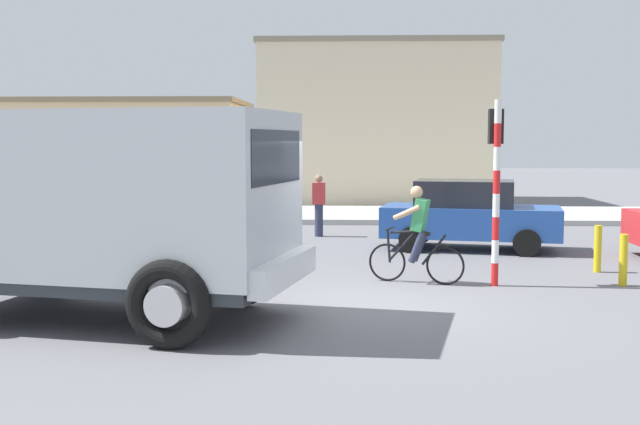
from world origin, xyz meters
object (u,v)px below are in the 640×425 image
(bollard_near, at_px, (623,260))
(car_white_mid, at_px, (50,211))
(truck_foreground, at_px, (101,201))
(cyclist, at_px, (417,235))
(bollard_far, at_px, (598,249))
(traffic_light_pole, at_px, (496,166))
(car_red_near, at_px, (469,214))
(pedestrian_near_kerb, at_px, (319,204))

(bollard_near, bearing_deg, car_white_mid, 157.23)
(truck_foreground, bearing_deg, cyclist, 32.38)
(truck_foreground, height_order, bollard_near, truck_foreground)
(truck_foreground, xyz_separation_m, bollard_far, (8.20, 4.23, -1.22))
(bollard_near, bearing_deg, cyclist, 178.11)
(traffic_light_pole, height_order, bollard_far, traffic_light_pole)
(traffic_light_pole, xyz_separation_m, bollard_far, (2.22, 1.41, -1.62))
(cyclist, relative_size, bollard_far, 1.91)
(bollard_near, distance_m, bollard_far, 1.40)
(car_red_near, bearing_deg, pedestrian_near_kerb, 146.62)
(car_red_near, bearing_deg, bollard_near, -65.86)
(car_white_mid, distance_m, pedestrian_near_kerb, 6.70)
(car_red_near, height_order, car_white_mid, same)
(truck_foreground, distance_m, traffic_light_pole, 6.62)
(truck_foreground, relative_size, pedestrian_near_kerb, 3.58)
(traffic_light_pole, relative_size, bollard_far, 3.56)
(cyclist, bearing_deg, traffic_light_pole, -5.42)
(car_white_mid, bearing_deg, pedestrian_near_kerb, 15.05)
(truck_foreground, height_order, pedestrian_near_kerb, truck_foreground)
(pedestrian_near_kerb, bearing_deg, bollard_far, -44.17)
(cyclist, distance_m, pedestrian_near_kerb, 6.95)
(pedestrian_near_kerb, bearing_deg, cyclist, -73.41)
(car_red_near, bearing_deg, cyclist, -109.88)
(bollard_near, bearing_deg, car_red_near, 114.14)
(traffic_light_pole, height_order, car_red_near, traffic_light_pole)
(truck_foreground, xyz_separation_m, bollard_near, (8.20, 2.83, -1.22))
(traffic_light_pole, bearing_deg, car_red_near, 87.05)
(cyclist, relative_size, pedestrian_near_kerb, 1.06)
(traffic_light_pole, bearing_deg, pedestrian_near_kerb, 116.05)
(traffic_light_pole, relative_size, pedestrian_near_kerb, 1.98)
(pedestrian_near_kerb, bearing_deg, car_white_mid, -164.95)
(bollard_far, bearing_deg, pedestrian_near_kerb, 135.83)
(car_red_near, relative_size, car_white_mid, 0.98)
(truck_foreground, xyz_separation_m, traffic_light_pole, (5.98, 2.82, 0.40))
(car_white_mid, height_order, pedestrian_near_kerb, pedestrian_near_kerb)
(traffic_light_pole, xyz_separation_m, bollard_near, (2.22, 0.01, -1.62))
(cyclist, relative_size, car_red_near, 0.40)
(bollard_near, bearing_deg, pedestrian_near_kerb, 129.25)
(truck_foreground, height_order, traffic_light_pole, traffic_light_pole)
(car_red_near, xyz_separation_m, car_white_mid, (-10.02, 0.60, 0.00))
(pedestrian_near_kerb, bearing_deg, truck_foreground, -105.49)
(traffic_light_pole, distance_m, pedestrian_near_kerb, 7.65)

